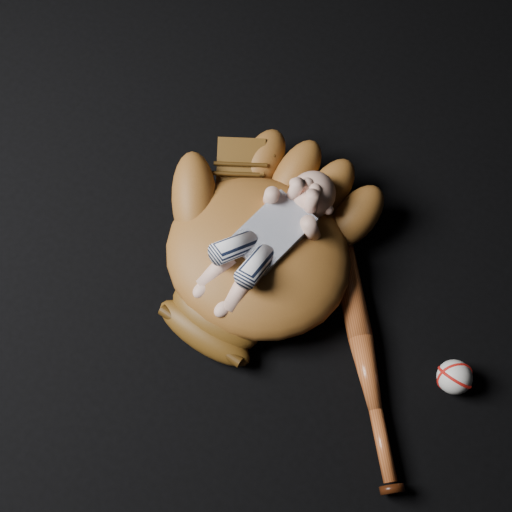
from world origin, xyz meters
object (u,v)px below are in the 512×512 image
baseball_bat (364,353)px  newborn_baby (263,241)px  baseball_glove (258,251)px  baseball (455,377)px

baseball_bat → newborn_baby: bearing=168.3°
newborn_baby → baseball_bat: bearing=-1.4°
baseball_bat → baseball_glove: bearing=169.5°
baseball_bat → baseball: 0.17m
newborn_baby → baseball_bat: (0.26, -0.05, -0.10)m
newborn_baby → baseball: (0.42, -0.01, -0.10)m
baseball_glove → baseball_bat: (0.27, -0.05, -0.06)m
baseball_glove → baseball: 0.43m
newborn_baby → baseball: 0.43m
baseball_glove → newborn_baby: bearing=26.2°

